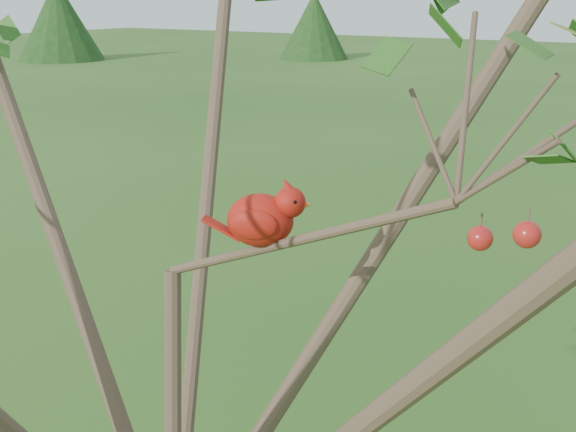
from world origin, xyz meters
name	(u,v)px	position (x,y,z in m)	size (l,w,h in m)	color
crabapple_tree	(153,210)	(0.03, -0.02, 2.12)	(2.35, 2.05, 2.95)	#3F3022
cardinal	(264,218)	(0.19, 0.08, 2.11)	(0.19, 0.13, 0.14)	#AC1B0E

